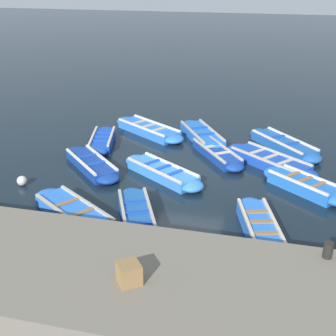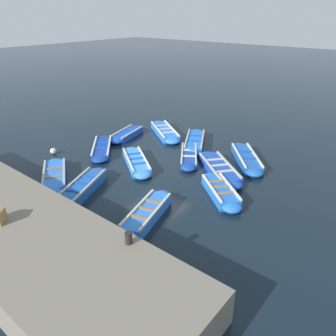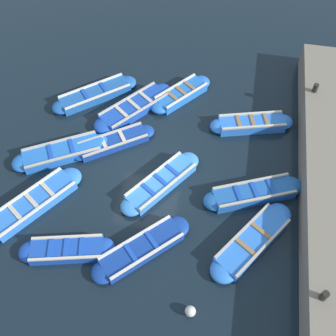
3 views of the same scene
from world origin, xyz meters
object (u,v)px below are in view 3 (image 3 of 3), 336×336
at_px(boat_far_corner, 113,142).
at_px(bollard_north, 315,88).
at_px(boat_broadside, 134,108).
at_px(boat_alongside, 95,94).
at_px(boat_near_quay, 62,152).
at_px(buoy_orange_near, 190,311).
at_px(bollard_mid_north, 324,296).
at_px(boat_bow_out, 252,124).
at_px(boat_inner_gap, 252,241).
at_px(boat_outer_left, 67,250).
at_px(boat_centre, 33,203).
at_px(boat_stern_in, 142,249).
at_px(boat_mid_row, 181,94).
at_px(boat_outer_right, 161,183).
at_px(boat_tucked, 254,193).

bearing_deg(boat_far_corner, bollard_north, -155.59).
relative_size(boat_broadside, boat_alongside, 1.06).
bearing_deg(boat_near_quay, buoy_orange_near, 139.39).
distance_m(boat_far_corner, bollard_mid_north, 9.02).
bearing_deg(boat_bow_out, boat_inner_gap, 94.10).
bearing_deg(boat_bow_out, bollard_mid_north, 107.97).
relative_size(boat_outer_left, bollard_north, 9.03).
relative_size(boat_centre, boat_inner_gap, 1.06).
bearing_deg(boat_inner_gap, boat_centre, 0.10).
relative_size(boat_outer_left, boat_far_corner, 1.00).
height_order(boat_alongside, boat_stern_in, boat_alongside).
relative_size(boat_alongside, buoy_orange_near, 10.57).
relative_size(boat_mid_row, boat_near_quay, 0.80).
xyz_separation_m(boat_alongside, boat_near_quay, (0.29, 3.28, -0.00)).
xyz_separation_m(boat_mid_row, boat_far_corner, (2.13, 3.10, -0.04)).
distance_m(boat_centre, buoy_orange_near, 6.44).
xyz_separation_m(boat_far_corner, boat_centre, (1.97, 3.21, 0.02)).
bearing_deg(boat_bow_out, boat_broadside, -0.31).
xyz_separation_m(boat_outer_right, boat_centre, (4.16, 1.69, 0.01)).
relative_size(boat_broadside, boat_stern_in, 1.18).
bearing_deg(boat_mid_row, boat_near_quay, 45.67).
distance_m(boat_tucked, boat_centre, 7.67).
distance_m(boat_broadside, boat_near_quay, 3.54).
xyz_separation_m(boat_alongside, boat_centre, (0.49, 5.60, -0.00)).
bearing_deg(boat_outer_left, bollard_north, -133.78).
xyz_separation_m(boat_mid_row, bollard_north, (-5.31, -0.27, 1.02)).
xyz_separation_m(boat_inner_gap, bollard_mid_north, (-1.88, 1.79, 1.03)).
bearing_deg(boat_broadside, boat_inner_gap, 135.29).
bearing_deg(boat_outer_right, boat_centre, 22.14).
bearing_deg(boat_centre, boat_bow_out, -144.32).
xyz_separation_m(boat_mid_row, boat_centre, (4.09, 6.31, -0.01)).
height_order(boat_alongside, boat_mid_row, boat_mid_row).
relative_size(boat_far_corner, bollard_mid_north, 9.07).
height_order(boat_alongside, boat_inner_gap, boat_alongside).
distance_m(boat_stern_in, boat_near_quay, 5.05).
bearing_deg(boat_outer_right, boat_inner_gap, 153.45).
height_order(boat_tucked, boat_stern_in, boat_tucked).
height_order(boat_broadside, bollard_north, bollard_north).
height_order(boat_broadside, boat_stern_in, boat_broadside).
distance_m(boat_far_corner, boat_centre, 3.76).
distance_m(boat_outer_left, boat_tucked, 6.58).
bearing_deg(bollard_north, boat_inner_gap, 74.07).
xyz_separation_m(boat_alongside, bollard_mid_north, (-8.91, 7.38, 1.03)).
height_order(boat_bow_out, boat_mid_row, boat_bow_out).
xyz_separation_m(boat_inner_gap, bollard_north, (-1.88, -6.57, 1.03)).
relative_size(boat_far_corner, boat_inner_gap, 0.90).
xyz_separation_m(boat_tucked, boat_outer_right, (3.28, 0.15, -0.03)).
bearing_deg(boat_inner_gap, boat_tucked, -87.50).
height_order(boat_broadside, boat_outer_right, boat_broadside).
xyz_separation_m(boat_centre, boat_near_quay, (-0.20, -2.33, 0.00)).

